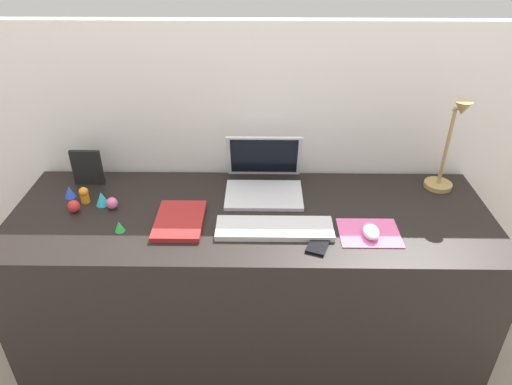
% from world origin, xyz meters
% --- Properties ---
extents(ground_plane, '(6.00, 6.00, 0.00)m').
position_xyz_m(ground_plane, '(0.00, 0.00, 0.00)').
color(ground_plane, gray).
extents(back_wall, '(2.99, 0.05, 1.36)m').
position_xyz_m(back_wall, '(0.00, 0.35, 0.68)').
color(back_wall, silver).
rests_on(back_wall, ground_plane).
extents(desk, '(1.79, 0.61, 0.74)m').
position_xyz_m(desk, '(0.00, 0.00, 0.37)').
color(desk, black).
rests_on(desk, ground_plane).
extents(laptop, '(0.30, 0.27, 0.21)m').
position_xyz_m(laptop, '(0.05, 0.18, 0.79)').
color(laptop, silver).
rests_on(laptop, desk).
extents(keyboard, '(0.41, 0.13, 0.02)m').
position_xyz_m(keyboard, '(0.09, -0.11, 0.75)').
color(keyboard, silver).
rests_on(keyboard, desk).
extents(mousepad, '(0.21, 0.17, 0.00)m').
position_xyz_m(mousepad, '(0.42, -0.12, 0.74)').
color(mousepad, pink).
rests_on(mousepad, desk).
extents(mouse, '(0.06, 0.10, 0.03)m').
position_xyz_m(mouse, '(0.42, -0.14, 0.76)').
color(mouse, silver).
rests_on(mouse, mousepad).
extents(cell_phone, '(0.11, 0.14, 0.01)m').
position_xyz_m(cell_phone, '(0.24, -0.18, 0.74)').
color(cell_phone, black).
rests_on(cell_phone, desk).
extents(desk_lamp, '(0.11, 0.14, 0.38)m').
position_xyz_m(desk_lamp, '(0.75, 0.18, 0.92)').
color(desk_lamp, '#A5844C').
rests_on(desk_lamp, desk).
extents(notebook_pad, '(0.17, 0.24, 0.02)m').
position_xyz_m(notebook_pad, '(-0.25, -0.07, 0.75)').
color(notebook_pad, maroon).
rests_on(notebook_pad, desk).
extents(picture_frame, '(0.12, 0.02, 0.15)m').
position_xyz_m(picture_frame, '(-0.66, 0.21, 0.81)').
color(picture_frame, black).
rests_on(picture_frame, desk).
extents(toy_figurine_red, '(0.04, 0.04, 0.05)m').
position_xyz_m(toy_figurine_red, '(-0.66, 0.00, 0.76)').
color(toy_figurine_red, red).
rests_on(toy_figurine_red, desk).
extents(toy_figurine_pink, '(0.04, 0.04, 0.05)m').
position_xyz_m(toy_figurine_pink, '(-0.52, 0.02, 0.76)').
color(toy_figurine_pink, pink).
rests_on(toy_figurine_pink, desk).
extents(toy_figurine_blue, '(0.04, 0.04, 0.05)m').
position_xyz_m(toy_figurine_blue, '(-0.71, 0.10, 0.76)').
color(toy_figurine_blue, blue).
rests_on(toy_figurine_blue, desk).
extents(toy_figurine_cyan, '(0.05, 0.05, 0.05)m').
position_xyz_m(toy_figurine_cyan, '(-0.57, 0.05, 0.77)').
color(toy_figurine_cyan, '#28B7CC').
rests_on(toy_figurine_cyan, desk).
extents(toy_figurine_green, '(0.04, 0.04, 0.04)m').
position_xyz_m(toy_figurine_green, '(-0.46, -0.12, 0.76)').
color(toy_figurine_green, green).
rests_on(toy_figurine_green, desk).
extents(toy_figurine_orange, '(0.04, 0.04, 0.07)m').
position_xyz_m(toy_figurine_orange, '(-0.64, 0.07, 0.77)').
color(toy_figurine_orange, orange).
rests_on(toy_figurine_orange, desk).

